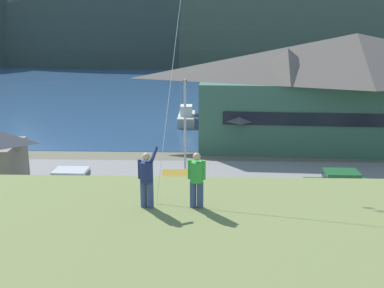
% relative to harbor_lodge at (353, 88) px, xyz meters
% --- Properties ---
extents(ground_plane, '(600.00, 600.00, 0.00)m').
position_rel_harbor_lodge_xyz_m(ground_plane, '(-13.87, -20.81, -5.39)').
color(ground_plane, '#66604C').
extents(parking_lot_pad, '(40.00, 20.00, 0.10)m').
position_rel_harbor_lodge_xyz_m(parking_lot_pad, '(-13.87, -15.81, -5.34)').
color(parking_lot_pad, gray).
rests_on(parking_lot_pad, ground).
extents(bay_water, '(360.00, 84.00, 0.03)m').
position_rel_harbor_lodge_xyz_m(bay_water, '(-13.87, 39.19, -5.37)').
color(bay_water, navy).
rests_on(bay_water, ground).
extents(far_hill_east_peak, '(91.79, 49.66, 66.47)m').
position_rel_harbor_lodge_xyz_m(far_hill_east_peak, '(-35.89, 98.16, -5.39)').
color(far_hill_east_peak, '#2D3D33').
rests_on(far_hill_east_peak, ground).
extents(far_hill_center_saddle, '(126.21, 49.89, 67.21)m').
position_rel_harbor_lodge_xyz_m(far_hill_center_saddle, '(7.47, 97.19, -5.39)').
color(far_hill_center_saddle, '#3D4C38').
rests_on(far_hill_center_saddle, ground).
extents(harbor_lodge, '(29.33, 11.58, 10.16)m').
position_rel_harbor_lodge_xyz_m(harbor_lodge, '(0.00, 0.00, 0.00)').
color(harbor_lodge, '#38604C').
rests_on(harbor_lodge, ground).
extents(storage_shed_waterside, '(5.88, 5.15, 4.60)m').
position_rel_harbor_lodge_xyz_m(storage_shed_waterside, '(-10.43, -1.47, -3.00)').
color(storage_shed_waterside, '#338475').
rests_on(storage_shed_waterside, ground).
extents(wharf_dock, '(3.20, 15.27, 0.70)m').
position_rel_harbor_lodge_xyz_m(wharf_dock, '(-12.23, 13.31, -5.04)').
color(wharf_dock, '#70604C').
rests_on(wharf_dock, ground).
extents(moored_boat_wharfside, '(1.84, 5.72, 2.16)m').
position_rel_harbor_lodge_xyz_m(moored_boat_wharfside, '(-15.46, 9.47, -4.66)').
color(moored_boat_wharfside, '#A8A399').
rests_on(moored_boat_wharfside, ground).
extents(parked_car_lone_by_shed, '(4.22, 2.10, 1.82)m').
position_rel_harbor_lodge_xyz_m(parked_car_lone_by_shed, '(-4.58, -14.10, -4.32)').
color(parked_car_lone_by_shed, '#236633').
rests_on(parked_car_lone_by_shed, parking_lot_pad).
extents(parked_car_mid_row_far, '(4.32, 2.30, 1.82)m').
position_rel_harbor_lodge_xyz_m(parked_car_mid_row_far, '(-14.72, -14.82, -4.32)').
color(parked_car_mid_row_far, '#B28923').
rests_on(parked_car_mid_row_far, parking_lot_pad).
extents(parked_car_front_row_red, '(4.22, 2.10, 1.82)m').
position_rel_harbor_lodge_xyz_m(parked_car_front_row_red, '(-21.70, -14.35, -4.32)').
color(parked_car_front_row_red, silver).
rests_on(parked_car_front_row_red, parking_lot_pad).
extents(parked_car_mid_row_center, '(4.24, 2.14, 1.82)m').
position_rel_harbor_lodge_xyz_m(parked_car_mid_row_center, '(-10.22, -19.46, -4.32)').
color(parked_car_mid_row_center, black).
rests_on(parked_car_mid_row_center, parking_lot_pad).
extents(parking_light_pole, '(0.24, 0.78, 7.15)m').
position_rel_harbor_lodge_xyz_m(parking_light_pole, '(-14.63, -10.25, -1.17)').
color(parking_light_pole, '#ADADB2').
rests_on(parking_light_pole, parking_lot_pad).
extents(person_kite_flyer, '(0.61, 0.61, 1.86)m').
position_rel_harbor_lodge_xyz_m(person_kite_flyer, '(-14.85, -29.60, 1.09)').
color(person_kite_flyer, '#384770').
rests_on(person_kite_flyer, grassy_hill_foreground).
extents(person_companion, '(0.55, 0.40, 1.74)m').
position_rel_harbor_lodge_xyz_m(person_companion, '(-13.33, -29.55, 1.08)').
color(person_companion, '#384770').
rests_on(person_companion, grassy_hill_foreground).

